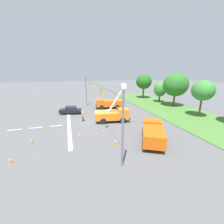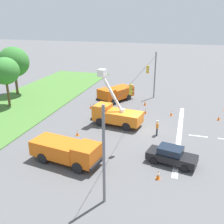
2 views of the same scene
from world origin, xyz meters
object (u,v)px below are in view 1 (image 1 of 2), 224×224
at_px(tree_centre, 176,85).
at_px(traffic_cone_foreground_left, 115,142).
at_px(utility_truck_support_near, 153,133).
at_px(traffic_cone_mid_left, 122,112).
at_px(utility_truck_bucket_lift, 113,114).
at_px(traffic_cone_far_left, 80,135).
at_px(traffic_cone_lane_edge_b, 152,126).
at_px(tree_far_west, 144,82).
at_px(sedan_black, 71,110).
at_px(utility_truck_support_far, 109,103).
at_px(tree_east, 203,90).
at_px(traffic_cone_mid_right, 74,108).
at_px(traffic_cone_near_bucket, 32,141).
at_px(traffic_cone_lane_edge_a, 104,131).
at_px(traffic_cone_foreground_right, 11,160).
at_px(tree_west, 160,89).
at_px(road_worker, 83,116).
at_px(traffic_cone_far_right, 123,107).

relative_size(tree_centre, traffic_cone_foreground_left, 10.31).
bearing_deg(utility_truck_support_near, traffic_cone_foreground_left, -98.07).
xyz_separation_m(tree_centre, traffic_cone_mid_left, (2.40, -14.47, -5.01)).
height_order(utility_truck_bucket_lift, utility_truck_support_near, utility_truck_bucket_lift).
distance_m(traffic_cone_foreground_left, traffic_cone_far_left, 5.14).
relative_size(traffic_cone_foreground_left, traffic_cone_lane_edge_b, 1.10).
relative_size(tree_far_west, sedan_black, 1.66).
height_order(utility_truck_support_far, traffic_cone_mid_left, utility_truck_support_far).
xyz_separation_m(tree_east, traffic_cone_mid_right, (-12.15, -22.75, -4.74)).
xyz_separation_m(tree_centre, traffic_cone_lane_edge_b, (11.15, -12.76, -4.96)).
bearing_deg(traffic_cone_far_left, traffic_cone_near_bucket, -89.81).
bearing_deg(traffic_cone_lane_edge_a, traffic_cone_near_bucket, -88.43).
height_order(sedan_black, traffic_cone_foreground_right, sedan_black).
distance_m(sedan_black, traffic_cone_foreground_left, 16.06).
bearing_deg(tree_far_west, tree_west, 11.98).
bearing_deg(traffic_cone_lane_edge_a, tree_centre, 118.74).
relative_size(utility_truck_support_near, traffic_cone_mid_right, 8.31).
distance_m(traffic_cone_mid_left, traffic_cone_far_left, 13.09).
distance_m(tree_far_west, tree_east, 20.75).
xyz_separation_m(tree_east, traffic_cone_near_bucket, (2.67, -28.56, -4.78)).
distance_m(utility_truck_support_far, traffic_cone_far_left, 16.59).
bearing_deg(utility_truck_support_far, traffic_cone_foreground_right, -39.31).
relative_size(road_worker, traffic_cone_mid_right, 2.29).
relative_size(utility_truck_bucket_lift, utility_truck_support_near, 1.02).
distance_m(traffic_cone_foreground_right, traffic_cone_far_right, 24.55).
distance_m(utility_truck_support_near, traffic_cone_lane_edge_a, 6.76).
relative_size(traffic_cone_mid_right, traffic_cone_near_bucket, 1.09).
height_order(tree_centre, tree_east, tree_centre).
relative_size(tree_centre, utility_truck_bucket_lift, 1.23).
distance_m(utility_truck_support_far, sedan_black, 9.23).
xyz_separation_m(tree_west, utility_truck_bucket_lift, (11.66, -16.96, -2.31)).
distance_m(road_worker, traffic_cone_near_bucket, 9.61).
bearing_deg(tree_east, traffic_cone_lane_edge_b, -78.66).
xyz_separation_m(tree_west, traffic_cone_mid_left, (7.58, -13.77, -3.37)).
distance_m(traffic_cone_mid_right, traffic_cone_lane_edge_a, 14.96).
xyz_separation_m(traffic_cone_mid_right, traffic_cone_far_right, (1.98, 11.04, -0.06)).
relative_size(utility_truck_support_far, traffic_cone_foreground_left, 8.52).
height_order(traffic_cone_near_bucket, traffic_cone_lane_edge_a, traffic_cone_lane_edge_a).
bearing_deg(sedan_black, tree_centre, 88.59).
height_order(tree_west, traffic_cone_foreground_right, tree_west).
relative_size(utility_truck_support_near, traffic_cone_lane_edge_a, 8.47).
distance_m(utility_truck_bucket_lift, traffic_cone_foreground_right, 15.93).
bearing_deg(traffic_cone_foreground_left, tree_far_west, 146.28).
bearing_deg(traffic_cone_far_right, traffic_cone_foreground_left, -23.66).
height_order(traffic_cone_lane_edge_b, traffic_cone_far_left, traffic_cone_lane_edge_b).
xyz_separation_m(tree_far_west, traffic_cone_near_bucket, (23.41, -27.59, -4.90)).
xyz_separation_m(utility_truck_bucket_lift, traffic_cone_mid_right, (-9.80, -6.23, -0.97)).
distance_m(traffic_cone_lane_edge_b, traffic_cone_far_left, 11.14).
height_order(tree_east, sedan_black, tree_east).
bearing_deg(traffic_cone_far_left, tree_centre, 115.67).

